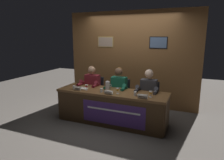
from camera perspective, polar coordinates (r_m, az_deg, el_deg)
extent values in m
plane|color=#4C4742|center=(4.78, 0.00, -11.62)|extent=(12.00, 12.00, 0.00)
cube|color=brown|center=(5.67, 5.38, 5.83)|extent=(3.68, 0.12, 2.60)
cube|color=tan|center=(5.85, -1.80, 10.67)|extent=(0.47, 0.02, 0.29)
cube|color=gray|center=(5.84, -1.85, 10.67)|extent=(0.43, 0.01, 0.25)
cube|color=black|center=(5.40, 12.92, 10.23)|extent=(0.46, 0.02, 0.31)
cube|color=slate|center=(5.39, 12.90, 10.22)|extent=(0.42, 0.01, 0.27)
cube|color=brown|center=(4.53, 0.00, -3.40)|extent=(2.48, 0.73, 0.05)
cube|color=#402A16|center=(4.35, -1.79, -9.20)|extent=(2.42, 0.04, 0.69)
cube|color=#402A16|center=(5.20, -12.24, -5.82)|extent=(0.08, 0.65, 0.69)
cube|color=#402A16|center=(4.35, 14.80, -9.62)|extent=(0.08, 0.65, 0.69)
cube|color=#4C2D7A|center=(4.27, 0.17, -9.63)|extent=(1.39, 0.01, 0.47)
cube|color=white|center=(4.24, 0.14, -8.61)|extent=(1.18, 0.00, 0.04)
cylinder|color=black|center=(5.45, -5.20, -8.42)|extent=(0.44, 0.44, 0.02)
cylinder|color=black|center=(5.38, -5.25, -6.37)|extent=(0.05, 0.05, 0.39)
cube|color=#232328|center=(5.32, -5.29, -4.24)|extent=(0.44, 0.44, 0.03)
cube|color=#232328|center=(5.43, -4.34, -1.31)|extent=(0.40, 0.05, 0.44)
cylinder|color=black|center=(5.14, -8.09, -7.32)|extent=(0.10, 0.10, 0.44)
cylinder|color=black|center=(5.05, -6.12, -7.65)|extent=(0.10, 0.10, 0.44)
cylinder|color=black|center=(5.18, -7.33, -4.00)|extent=(0.13, 0.34, 0.13)
cylinder|color=black|center=(5.09, -5.37, -4.26)|extent=(0.13, 0.34, 0.13)
cube|color=maroon|center=(5.21, -5.51, -1.12)|extent=(0.36, 0.20, 0.48)
sphere|color=tan|center=(5.12, -5.70, 2.92)|extent=(0.19, 0.19, 0.19)
sphere|color=#331E0F|center=(5.13, -5.63, 3.11)|extent=(0.17, 0.17, 0.17)
cylinder|color=maroon|center=(5.23, -8.06, -0.92)|extent=(0.09, 0.30, 0.25)
cylinder|color=maroon|center=(5.03, -3.95, -1.36)|extent=(0.09, 0.30, 0.25)
cylinder|color=maroon|center=(5.09, -8.99, -1.15)|extent=(0.07, 0.24, 0.07)
cylinder|color=maroon|center=(4.89, -4.80, -1.61)|extent=(0.07, 0.24, 0.07)
cube|color=white|center=(4.63, -9.80, -2.42)|extent=(0.16, 0.03, 0.08)
cube|color=white|center=(4.66, -9.57, -2.32)|extent=(0.16, 0.03, 0.08)
cube|color=black|center=(4.63, -9.82, -2.43)|extent=(0.11, 0.01, 0.01)
cylinder|color=white|center=(4.63, -7.18, -2.81)|extent=(0.06, 0.06, 0.00)
cylinder|color=white|center=(4.62, -7.19, -2.45)|extent=(0.01, 0.01, 0.05)
cone|color=white|center=(4.61, -7.21, -1.73)|extent=(0.06, 0.06, 0.06)
cylinder|color=#B21E2D|center=(4.61, -7.21, -1.81)|extent=(0.04, 0.04, 0.04)
cylinder|color=silver|center=(4.75, -10.65, -2.03)|extent=(0.06, 0.06, 0.08)
cylinder|color=silver|center=(4.76, -10.64, -2.23)|extent=(0.05, 0.05, 0.05)
cylinder|color=black|center=(5.17, 2.03, -9.56)|extent=(0.44, 0.44, 0.02)
cylinder|color=black|center=(5.09, 2.05, -7.42)|extent=(0.05, 0.05, 0.39)
cube|color=#232328|center=(5.03, 2.07, -5.18)|extent=(0.44, 0.44, 0.03)
cube|color=#232328|center=(5.14, 2.89, -2.06)|extent=(0.40, 0.05, 0.44)
cylinder|color=black|center=(4.83, -0.57, -8.53)|extent=(0.10, 0.10, 0.44)
cylinder|color=black|center=(4.75, 1.67, -8.87)|extent=(0.10, 0.10, 0.44)
cylinder|color=black|center=(4.87, 0.13, -4.98)|extent=(0.13, 0.34, 0.13)
cylinder|color=black|center=(4.80, 2.34, -5.25)|extent=(0.13, 0.34, 0.13)
cube|color=#196047|center=(4.92, 1.97, -1.89)|extent=(0.36, 0.20, 0.48)
sphere|color=brown|center=(4.82, 1.92, 2.38)|extent=(0.19, 0.19, 0.19)
sphere|color=#593819|center=(4.83, 1.99, 2.58)|extent=(0.17, 0.17, 0.17)
cylinder|color=#196047|center=(4.90, -0.74, -1.70)|extent=(0.09, 0.30, 0.25)
cylinder|color=#196047|center=(4.75, 3.91, -2.17)|extent=(0.09, 0.30, 0.25)
cylinder|color=#196047|center=(4.75, -1.51, -1.96)|extent=(0.07, 0.24, 0.07)
cylinder|color=#196047|center=(4.60, 3.26, -2.46)|extent=(0.07, 0.24, 0.07)
cube|color=white|center=(4.24, -1.14, -3.61)|extent=(0.19, 0.03, 0.08)
cube|color=white|center=(4.27, -0.95, -3.49)|extent=(0.19, 0.03, 0.08)
cube|color=black|center=(4.24, -1.16, -3.62)|extent=(0.13, 0.01, 0.01)
cylinder|color=white|center=(4.32, 1.56, -3.83)|extent=(0.06, 0.06, 0.00)
cylinder|color=white|center=(4.31, 1.56, -3.46)|extent=(0.01, 0.01, 0.05)
cone|color=white|center=(4.30, 1.57, -2.69)|extent=(0.06, 0.06, 0.06)
cylinder|color=orange|center=(4.30, 1.57, -2.77)|extent=(0.04, 0.04, 0.04)
cylinder|color=silver|center=(4.42, -3.00, -2.91)|extent=(0.06, 0.06, 0.08)
cylinder|color=silver|center=(4.43, -2.99, -3.13)|extent=(0.05, 0.05, 0.05)
cylinder|color=black|center=(4.98, 10.02, -10.65)|extent=(0.44, 0.44, 0.02)
cylinder|color=black|center=(4.90, 10.11, -8.44)|extent=(0.05, 0.05, 0.39)
cube|color=#232328|center=(4.83, 10.20, -6.12)|extent=(0.44, 0.44, 0.03)
cube|color=#232328|center=(4.95, 10.83, -2.85)|extent=(0.40, 0.05, 0.44)
cylinder|color=black|center=(4.60, 7.88, -9.72)|extent=(0.10, 0.10, 0.44)
cylinder|color=black|center=(4.56, 10.34, -10.02)|extent=(0.10, 0.10, 0.44)
cylinder|color=black|center=(4.65, 8.47, -5.97)|extent=(0.13, 0.34, 0.13)
cylinder|color=black|center=(4.61, 10.89, -6.23)|extent=(0.13, 0.34, 0.13)
cube|color=#38383D|center=(4.72, 10.26, -2.72)|extent=(0.36, 0.20, 0.48)
sphere|color=beige|center=(4.61, 10.39, 1.72)|extent=(0.19, 0.19, 0.19)
sphere|color=gray|center=(4.63, 10.43, 1.94)|extent=(0.17, 0.17, 0.17)
cylinder|color=#38383D|center=(4.66, 7.48, -2.53)|extent=(0.09, 0.30, 0.25)
cylinder|color=#38383D|center=(4.58, 12.56, -3.02)|extent=(0.09, 0.30, 0.25)
cylinder|color=#38383D|center=(4.51, 6.94, -2.84)|extent=(0.07, 0.24, 0.07)
cylinder|color=#38383D|center=(4.42, 12.18, -3.36)|extent=(0.07, 0.24, 0.07)
cube|color=white|center=(4.02, 8.51, -4.67)|extent=(0.20, 0.03, 0.08)
cube|color=white|center=(4.05, 8.63, -4.54)|extent=(0.20, 0.03, 0.08)
cube|color=black|center=(4.01, 8.50, -4.68)|extent=(0.14, 0.01, 0.01)
cylinder|color=white|center=(4.15, 10.76, -4.73)|extent=(0.06, 0.06, 0.00)
cylinder|color=white|center=(4.14, 10.78, -4.34)|extent=(0.01, 0.01, 0.05)
cone|color=white|center=(4.13, 10.81, -3.54)|extent=(0.06, 0.06, 0.06)
cylinder|color=orange|center=(4.13, 10.81, -3.63)|extent=(0.04, 0.04, 0.04)
cylinder|color=silver|center=(4.20, 6.57, -3.82)|extent=(0.06, 0.06, 0.08)
cylinder|color=silver|center=(4.20, 6.57, -4.05)|extent=(0.05, 0.05, 0.05)
cylinder|color=silver|center=(4.62, -1.27, -1.61)|extent=(0.10, 0.10, 0.18)
cylinder|color=silver|center=(4.60, -1.27, -0.45)|extent=(0.09, 0.09, 0.01)
sphere|color=silver|center=(4.60, -1.28, -0.28)|extent=(0.02, 0.02, 0.02)
torus|color=silver|center=(4.59, -0.50, -1.58)|extent=(0.07, 0.01, 0.07)
cube|color=white|center=(4.78, -8.18, -2.32)|extent=(0.22, 0.17, 0.01)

